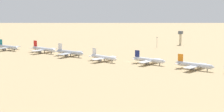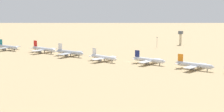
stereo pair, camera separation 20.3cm
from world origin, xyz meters
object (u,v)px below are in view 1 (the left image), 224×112
parked_jet_white_2 (70,52)px  parked_jet_navy_4 (149,60)px  parked_jet_orange_5 (194,65)px  light_pole_mid (157,41)px  control_tower (180,36)px  parked_jet_teal_0 (8,47)px  parked_jet_red_1 (43,49)px  parked_jet_white_3 (103,57)px

parked_jet_white_2 → parked_jet_navy_4: (95.31, 3.90, -0.32)m
parked_jet_orange_5 → light_pole_mid: size_ratio=2.92×
parked_jet_orange_5 → control_tower: size_ratio=2.06×
parked_jet_teal_0 → light_pole_mid: light_pole_mid is taller
parked_jet_white_2 → parked_jet_orange_5: size_ratio=1.04×
parked_jet_teal_0 → parked_jet_red_1: bearing=13.5°
parked_jet_red_1 → parked_jet_white_2: (43.09, -3.82, -0.02)m
parked_jet_navy_4 → light_pole_mid: (-52.79, 118.31, 3.74)m
parked_jet_red_1 → parked_jet_white_3: parked_jet_red_1 is taller
light_pole_mid → parked_jet_white_2: bearing=-109.2°
control_tower → parked_jet_teal_0: bearing=-131.0°
parked_jet_red_1 → parked_jet_white_3: (92.80, -10.57, -0.36)m
parked_jet_orange_5 → parked_jet_teal_0: bearing=-173.1°
parked_jet_teal_0 → light_pole_mid: size_ratio=2.89×
parked_jet_teal_0 → parked_jet_red_1: size_ratio=0.95×
parked_jet_white_3 → parked_jet_orange_5: parked_jet_orange_5 is taller
parked_jet_navy_4 → parked_jet_orange_5: bearing=-0.5°
parked_jet_teal_0 → parked_jet_red_1: (51.31, 8.60, 0.24)m
parked_jet_red_1 → light_pole_mid: 146.14m
parked_jet_white_2 → control_tower: control_tower is taller
parked_jet_red_1 → parked_jet_orange_5: size_ratio=1.05×
parked_jet_white_2 → parked_jet_navy_4: bearing=4.6°
parked_jet_red_1 → parked_jet_orange_5: 185.28m
control_tower → parked_jet_navy_4: bearing=-76.1°
parked_jet_teal_0 → control_tower: size_ratio=2.04×
parked_jet_navy_4 → light_pole_mid: bearing=117.3°
parked_jet_red_1 → parked_jet_teal_0: bearing=-165.3°
parked_jet_navy_4 → light_pole_mid: 129.60m
parked_jet_white_3 → parked_jet_orange_5: size_ratio=0.96×
parked_jet_white_3 → light_pole_mid: size_ratio=2.80×
parked_jet_red_1 → parked_jet_white_3: 93.40m
parked_jet_white_2 → control_tower: (55.05, 167.12, 6.96)m
parked_jet_teal_0 → parked_jet_white_3: 144.13m
parked_jet_red_1 → parked_jet_navy_4: parked_jet_red_1 is taller
parked_jet_teal_0 → parked_jet_white_2: bearing=6.9°
parked_jet_white_2 → control_tower: size_ratio=2.14×
parked_jet_navy_4 → parked_jet_orange_5: parked_jet_orange_5 is taller
control_tower → parked_jet_white_2: bearing=-108.2°
parked_jet_teal_0 → parked_jet_orange_5: (236.58, 5.65, 0.04)m
parked_jet_white_3 → parked_jet_navy_4: parked_jet_navy_4 is taller
parked_jet_red_1 → parked_jet_orange_5: bearing=4.3°
parked_jet_teal_0 → parked_jet_navy_4: parked_jet_teal_0 is taller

